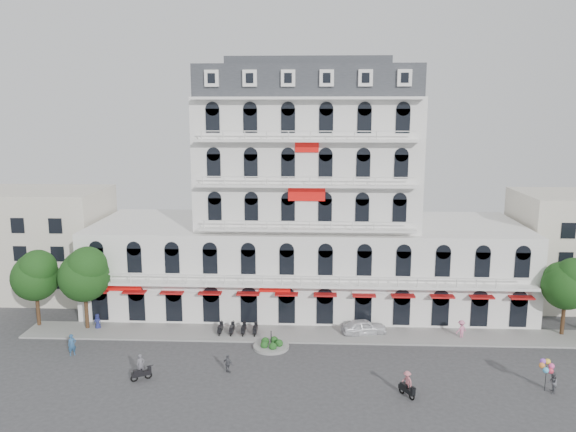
# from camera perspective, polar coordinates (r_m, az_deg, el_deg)

# --- Properties ---
(ground) EXTENTS (120.00, 120.00, 0.00)m
(ground) POSITION_cam_1_polar(r_m,az_deg,el_deg) (45.68, 1.61, -16.38)
(ground) COLOR #38383A
(ground) RESTS_ON ground
(sidewalk) EXTENTS (53.00, 4.00, 0.16)m
(sidewalk) POSITION_cam_1_polar(r_m,az_deg,el_deg) (53.81, 1.78, -11.92)
(sidewalk) COLOR gray
(sidewalk) RESTS_ON ground
(main_building) EXTENTS (45.00, 15.00, 25.80)m
(main_building) POSITION_cam_1_polar(r_m,az_deg,el_deg) (59.63, 1.96, 0.26)
(main_building) COLOR silver
(main_building) RESTS_ON ground
(flank_building_west) EXTENTS (14.00, 10.00, 12.00)m
(flank_building_west) POSITION_cam_1_polar(r_m,az_deg,el_deg) (69.51, -23.64, -2.46)
(flank_building_west) COLOR beige
(flank_building_west) RESTS_ON ground
(traffic_island) EXTENTS (3.20, 3.20, 1.60)m
(traffic_island) POSITION_cam_1_polar(r_m,az_deg,el_deg) (51.10, -1.72, -12.98)
(traffic_island) COLOR gray
(traffic_island) RESTS_ON ground
(parked_scooter_row) EXTENTS (4.40, 1.80, 1.10)m
(parked_scooter_row) POSITION_cam_1_polar(r_m,az_deg,el_deg) (54.10, -5.11, -11.93)
(parked_scooter_row) COLOR black
(parked_scooter_row) RESTS_ON ground
(tree_west_outer) EXTENTS (4.50, 4.48, 7.76)m
(tree_west_outer) POSITION_cam_1_polar(r_m,az_deg,el_deg) (59.21, -24.29, -5.37)
(tree_west_outer) COLOR #382314
(tree_west_outer) RESTS_ON ground
(tree_west_inner) EXTENTS (4.76, 4.76, 8.25)m
(tree_west_inner) POSITION_cam_1_polar(r_m,az_deg,el_deg) (56.61, -20.00, -5.42)
(tree_west_inner) COLOR #382314
(tree_west_inner) RESTS_ON ground
(tree_east_inner) EXTENTS (4.40, 4.37, 7.57)m
(tree_east_inner) POSITION_cam_1_polar(r_m,az_deg,el_deg) (57.94, 26.50, -6.04)
(tree_east_inner) COLOR #382314
(tree_east_inner) RESTS_ON ground
(parked_car) EXTENTS (4.48, 2.54, 1.44)m
(parked_car) POSITION_cam_1_polar(r_m,az_deg,el_deg) (54.25, 7.73, -11.10)
(parked_car) COLOR silver
(parked_car) RESTS_ON ground
(rider_west) EXTENTS (1.53, 1.06, 2.16)m
(rider_west) POSITION_cam_1_polar(r_m,az_deg,el_deg) (46.75, -14.71, -14.76)
(rider_west) COLOR black
(rider_west) RESTS_ON ground
(rider_center) EXTENTS (1.09, 1.50, 2.03)m
(rider_center) POSITION_cam_1_polar(r_m,az_deg,el_deg) (43.88, 12.00, -16.29)
(rider_center) COLOR black
(rider_center) RESTS_ON ground
(pedestrian_left) EXTENTS (0.85, 0.64, 1.56)m
(pedestrian_left) POSITION_cam_1_polar(r_m,az_deg,el_deg) (57.79, -18.79, -10.13)
(pedestrian_left) COLOR navy
(pedestrian_left) RESTS_ON ground
(pedestrian_mid) EXTENTS (0.95, 0.74, 1.50)m
(pedestrian_mid) POSITION_cam_1_polar(r_m,az_deg,el_deg) (46.83, -6.13, -14.70)
(pedestrian_mid) COLOR #4C4D52
(pedestrian_mid) RESTS_ON ground
(pedestrian_right) EXTENTS (1.33, 1.16, 1.79)m
(pedestrian_right) POSITION_cam_1_polar(r_m,az_deg,el_deg) (55.07, 17.19, -10.96)
(pedestrian_right) COLOR pink
(pedestrian_right) RESTS_ON ground
(pedestrian_far) EXTENTS (0.82, 0.79, 1.89)m
(pedestrian_far) POSITION_cam_1_polar(r_m,az_deg,el_deg) (52.82, -21.08, -12.11)
(pedestrian_far) COLOR #2B5482
(pedestrian_far) RESTS_ON ground
(balloon_vendor) EXTENTS (1.39, 1.30, 2.45)m
(balloon_vendor) POSITION_cam_1_polar(r_m,az_deg,el_deg) (47.70, 25.09, -14.52)
(balloon_vendor) COLOR #595A60
(balloon_vendor) RESTS_ON ground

